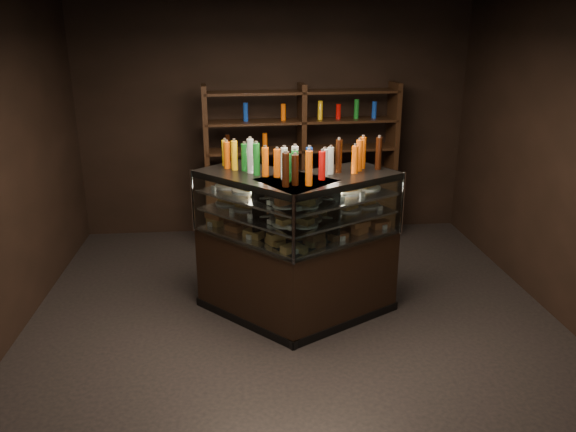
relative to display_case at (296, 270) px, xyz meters
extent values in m
plane|color=black|center=(-0.03, -0.04, -0.47)|extent=(5.00, 5.00, 0.00)
cube|color=black|center=(-0.03, 2.46, 1.03)|extent=(5.00, 0.02, 3.00)
cube|color=black|center=(-0.03, -2.54, 1.03)|extent=(5.00, 0.02, 3.00)
cube|color=black|center=(2.47, -0.04, 1.03)|extent=(0.02, 5.00, 3.00)
cube|color=black|center=(0.29, -0.04, -0.06)|extent=(1.39, 1.17, 0.81)
cube|color=black|center=(0.29, -0.04, -0.43)|extent=(1.43, 1.20, 0.08)
cube|color=black|center=(0.29, -0.04, 0.89)|extent=(1.39, 1.17, 0.06)
cube|color=silver|center=(0.29, -0.04, 0.35)|extent=(1.32, 1.10, 0.02)
cube|color=silver|center=(0.29, -0.04, 0.55)|extent=(1.32, 1.10, 0.02)
cube|color=silver|center=(0.29, -0.04, 0.72)|extent=(1.32, 1.10, 0.02)
cube|color=white|center=(0.46, -0.31, 0.63)|extent=(1.08, 0.64, 0.57)
cylinder|color=silver|center=(0.99, 0.01, 0.63)|extent=(0.03, 0.03, 0.59)
cylinder|color=silver|center=(-0.09, -0.62, 0.63)|extent=(0.03, 0.03, 0.59)
cube|color=black|center=(-0.29, 0.04, -0.06)|extent=(1.31, 1.33, 0.81)
cube|color=black|center=(-0.29, 0.04, -0.43)|extent=(1.35, 1.37, 0.08)
cube|color=black|center=(-0.29, 0.04, 0.89)|extent=(1.31, 1.33, 0.06)
cube|color=silver|center=(-0.29, 0.04, 0.35)|extent=(1.24, 1.26, 0.02)
cube|color=silver|center=(-0.29, 0.04, 0.55)|extent=(1.24, 1.26, 0.02)
cube|color=silver|center=(-0.29, 0.04, 0.72)|extent=(1.24, 1.26, 0.02)
cube|color=white|center=(-0.52, -0.18, 0.63)|extent=(0.87, 0.90, 0.57)
cylinder|color=silver|center=(-0.09, -0.62, 0.63)|extent=(0.03, 0.03, 0.59)
cylinder|color=silver|center=(-0.95, 0.28, 0.63)|extent=(0.03, 0.03, 0.59)
cube|color=#C87647|center=(-0.14, -0.33, 0.39)|extent=(0.20, 0.17, 0.06)
cube|color=#C87647|center=(0.08, -0.20, 0.39)|extent=(0.20, 0.17, 0.06)
cube|color=#C87647|center=(0.31, -0.06, 0.39)|extent=(0.20, 0.17, 0.06)
cube|color=#C87647|center=(0.53, 0.07, 0.39)|extent=(0.20, 0.17, 0.06)
cube|color=#C87647|center=(0.76, 0.20, 0.39)|extent=(0.20, 0.17, 0.06)
cylinder|color=white|center=(-0.11, -0.28, 0.56)|extent=(0.24, 0.24, 0.02)
cube|color=#C87647|center=(-0.11, -0.28, 0.60)|extent=(0.19, 0.16, 0.05)
cylinder|color=white|center=(0.09, -0.16, 0.56)|extent=(0.24, 0.24, 0.02)
cube|color=#C87647|center=(0.09, -0.16, 0.60)|extent=(0.19, 0.16, 0.05)
cylinder|color=white|center=(0.29, -0.04, 0.56)|extent=(0.24, 0.24, 0.02)
cube|color=#C87647|center=(0.29, -0.04, 0.60)|extent=(0.19, 0.16, 0.05)
cylinder|color=white|center=(0.50, 0.08, 0.56)|extent=(0.24, 0.24, 0.02)
cube|color=#C87647|center=(0.50, 0.08, 0.60)|extent=(0.19, 0.16, 0.05)
cylinder|color=white|center=(0.70, 0.20, 0.56)|extent=(0.24, 0.24, 0.02)
cube|color=#C87647|center=(0.70, 0.20, 0.60)|extent=(0.19, 0.16, 0.05)
cylinder|color=white|center=(-0.11, -0.28, 0.74)|extent=(0.24, 0.24, 0.02)
cube|color=#C87647|center=(-0.11, -0.28, 0.77)|extent=(0.19, 0.16, 0.05)
cylinder|color=white|center=(0.09, -0.16, 0.74)|extent=(0.24, 0.24, 0.02)
cube|color=#C87647|center=(0.09, -0.16, 0.77)|extent=(0.19, 0.16, 0.05)
cylinder|color=white|center=(0.29, -0.04, 0.74)|extent=(0.24, 0.24, 0.02)
cube|color=#C87647|center=(0.29, -0.04, 0.77)|extent=(0.19, 0.16, 0.05)
cylinder|color=white|center=(0.50, 0.08, 0.74)|extent=(0.24, 0.24, 0.02)
cube|color=#C87647|center=(0.50, 0.08, 0.77)|extent=(0.19, 0.16, 0.05)
cylinder|color=white|center=(0.70, 0.20, 0.74)|extent=(0.24, 0.24, 0.02)
cube|color=#C87647|center=(0.70, 0.20, 0.77)|extent=(0.19, 0.16, 0.05)
cube|color=#C87647|center=(-0.68, 0.40, 0.39)|extent=(0.19, 0.19, 0.06)
cube|color=#C87647|center=(-0.50, 0.21, 0.39)|extent=(0.19, 0.19, 0.06)
cube|color=#C87647|center=(-0.31, 0.02, 0.39)|extent=(0.19, 0.19, 0.06)
cube|color=#C87647|center=(-0.13, -0.17, 0.39)|extent=(0.19, 0.19, 0.06)
cube|color=#C87647|center=(0.05, -0.36, 0.39)|extent=(0.19, 0.19, 0.06)
cylinder|color=white|center=(-0.62, 0.38, 0.56)|extent=(0.24, 0.24, 0.02)
cube|color=#C87647|center=(-0.62, 0.38, 0.60)|extent=(0.18, 0.18, 0.05)
cylinder|color=white|center=(-0.46, 0.21, 0.56)|extent=(0.24, 0.24, 0.02)
cube|color=#C87647|center=(-0.46, 0.21, 0.60)|extent=(0.18, 0.18, 0.05)
cylinder|color=white|center=(-0.29, 0.04, 0.56)|extent=(0.24, 0.24, 0.02)
cube|color=#C87647|center=(-0.29, 0.04, 0.60)|extent=(0.18, 0.18, 0.05)
cylinder|color=white|center=(-0.13, -0.13, 0.56)|extent=(0.24, 0.24, 0.02)
cube|color=#C87647|center=(-0.13, -0.13, 0.60)|extent=(0.18, 0.18, 0.05)
cylinder|color=white|center=(0.04, -0.30, 0.56)|extent=(0.24, 0.24, 0.02)
cube|color=#C87647|center=(0.04, -0.30, 0.60)|extent=(0.18, 0.18, 0.05)
cylinder|color=white|center=(-0.62, 0.38, 0.74)|extent=(0.24, 0.24, 0.02)
cube|color=#C87647|center=(-0.62, 0.38, 0.77)|extent=(0.18, 0.18, 0.05)
cylinder|color=white|center=(-0.46, 0.21, 0.74)|extent=(0.24, 0.24, 0.02)
cube|color=#C87647|center=(-0.46, 0.21, 0.77)|extent=(0.18, 0.18, 0.05)
cylinder|color=white|center=(-0.29, 0.04, 0.74)|extent=(0.24, 0.24, 0.02)
cube|color=#C87647|center=(-0.29, 0.04, 0.77)|extent=(0.18, 0.18, 0.05)
cylinder|color=white|center=(-0.13, -0.13, 0.74)|extent=(0.24, 0.24, 0.02)
cube|color=#C87647|center=(-0.13, -0.13, 0.77)|extent=(0.18, 0.18, 0.05)
cylinder|color=white|center=(0.04, -0.30, 0.74)|extent=(0.24, 0.24, 0.02)
cube|color=#C87647|center=(0.04, -0.30, 0.77)|extent=(0.18, 0.18, 0.05)
cylinder|color=#D8590A|center=(-0.16, -0.30, 1.06)|extent=(0.06, 0.06, 0.28)
cylinder|color=silver|center=(-0.16, -0.30, 1.21)|extent=(0.03, 0.03, 0.02)
cylinder|color=#147223|center=(-0.08, -0.25, 1.06)|extent=(0.06, 0.06, 0.28)
cylinder|color=silver|center=(-0.08, -0.25, 1.21)|extent=(0.03, 0.03, 0.02)
cylinder|color=silver|center=(0.01, -0.21, 1.06)|extent=(0.06, 0.06, 0.28)
cylinder|color=silver|center=(0.01, -0.21, 1.21)|extent=(0.03, 0.03, 0.02)
cylinder|color=#0F38B2|center=(0.09, -0.16, 1.06)|extent=(0.06, 0.06, 0.28)
cylinder|color=silver|center=(0.09, -0.16, 1.21)|extent=(0.03, 0.03, 0.02)
cylinder|color=black|center=(0.17, -0.11, 1.06)|extent=(0.06, 0.06, 0.28)
cylinder|color=silver|center=(0.17, -0.11, 1.21)|extent=(0.03, 0.03, 0.02)
cylinder|color=yellow|center=(0.25, -0.06, 1.06)|extent=(0.06, 0.06, 0.28)
cylinder|color=silver|center=(0.25, -0.06, 1.21)|extent=(0.03, 0.03, 0.02)
cylinder|color=#B20C0A|center=(0.33, -0.01, 1.06)|extent=(0.06, 0.06, 0.28)
cylinder|color=silver|center=(0.33, -0.01, 1.21)|extent=(0.03, 0.03, 0.02)
cylinder|color=#D8590A|center=(0.42, 0.03, 1.06)|extent=(0.06, 0.06, 0.28)
cylinder|color=silver|center=(0.42, 0.03, 1.21)|extent=(0.03, 0.03, 0.02)
cylinder|color=#147223|center=(0.50, 0.08, 1.06)|extent=(0.06, 0.06, 0.28)
cylinder|color=silver|center=(0.50, 0.08, 1.21)|extent=(0.03, 0.03, 0.02)
cylinder|color=silver|center=(0.58, 0.13, 1.06)|extent=(0.06, 0.06, 0.28)
cylinder|color=silver|center=(0.58, 0.13, 1.21)|extent=(0.03, 0.03, 0.02)
cylinder|color=#0F38B2|center=(0.66, 0.18, 1.06)|extent=(0.06, 0.06, 0.28)
cylinder|color=silver|center=(0.66, 0.18, 1.21)|extent=(0.03, 0.03, 0.02)
cylinder|color=black|center=(0.74, 0.23, 1.06)|extent=(0.06, 0.06, 0.28)
cylinder|color=silver|center=(0.74, 0.23, 1.21)|extent=(0.03, 0.03, 0.02)
cylinder|color=#D8590A|center=(-0.65, 0.42, 1.06)|extent=(0.06, 0.06, 0.28)
cylinder|color=silver|center=(-0.65, 0.42, 1.21)|extent=(0.03, 0.03, 0.02)
cylinder|color=#147223|center=(-0.59, 0.35, 1.06)|extent=(0.06, 0.06, 0.28)
cylinder|color=silver|center=(-0.59, 0.35, 1.21)|extent=(0.03, 0.03, 0.02)
cylinder|color=silver|center=(-0.52, 0.28, 1.06)|extent=(0.06, 0.06, 0.28)
cylinder|color=silver|center=(-0.52, 0.28, 1.21)|extent=(0.03, 0.03, 0.02)
cylinder|color=#0F38B2|center=(-0.46, 0.21, 1.06)|extent=(0.06, 0.06, 0.28)
cylinder|color=silver|center=(-0.46, 0.21, 1.21)|extent=(0.03, 0.03, 0.02)
cylinder|color=black|center=(-0.39, 0.15, 1.06)|extent=(0.06, 0.06, 0.28)
cylinder|color=silver|center=(-0.39, 0.15, 1.21)|extent=(0.03, 0.03, 0.02)
cylinder|color=yellow|center=(-0.32, 0.08, 1.06)|extent=(0.06, 0.06, 0.28)
cylinder|color=silver|center=(-0.32, 0.08, 1.21)|extent=(0.03, 0.03, 0.02)
cylinder|color=#B20C0A|center=(-0.26, 0.01, 1.06)|extent=(0.06, 0.06, 0.28)
cylinder|color=silver|center=(-0.26, 0.01, 1.21)|extent=(0.03, 0.03, 0.02)
cylinder|color=#D8590A|center=(-0.19, -0.06, 1.06)|extent=(0.06, 0.06, 0.28)
cylinder|color=silver|center=(-0.19, -0.06, 1.21)|extent=(0.03, 0.03, 0.02)
cylinder|color=#147223|center=(-0.13, -0.13, 1.06)|extent=(0.06, 0.06, 0.28)
cylinder|color=silver|center=(-0.13, -0.13, 1.21)|extent=(0.03, 0.03, 0.02)
cylinder|color=silver|center=(-0.06, -0.20, 1.06)|extent=(0.06, 0.06, 0.28)
cylinder|color=silver|center=(-0.06, -0.20, 1.21)|extent=(0.03, 0.03, 0.02)
cylinder|color=#0F38B2|center=(0.00, -0.27, 1.06)|extent=(0.06, 0.06, 0.28)
cylinder|color=silver|center=(0.00, -0.27, 1.21)|extent=(0.03, 0.03, 0.02)
cylinder|color=black|center=(0.07, -0.33, 1.06)|extent=(0.06, 0.06, 0.28)
cylinder|color=silver|center=(0.07, -0.33, 1.21)|extent=(0.03, 0.03, 0.02)
cylinder|color=black|center=(0.77, 1.34, -0.39)|extent=(0.20, 0.20, 0.15)
cone|color=#1E5D1A|center=(0.77, 1.34, -0.10)|extent=(0.31, 0.31, 0.43)
cone|color=#1E5D1A|center=(0.77, 1.34, 0.04)|extent=(0.24, 0.24, 0.30)
cube|color=black|center=(0.28, 2.01, -0.02)|extent=(2.42, 0.57, 0.90)
cube|color=black|center=(-0.89, 1.93, 0.98)|extent=(0.08, 0.38, 1.10)
cube|color=black|center=(0.28, 2.01, 0.98)|extent=(0.08, 0.38, 1.10)
cube|color=black|center=(1.44, 2.08, 0.98)|extent=(0.08, 0.38, 1.10)
cube|color=black|center=(0.28, 2.01, 0.73)|extent=(2.37, 0.53, 0.03)
cube|color=black|center=(0.28, 2.01, 1.08)|extent=(2.37, 0.53, 0.03)
cube|color=black|center=(0.28, 2.01, 1.43)|extent=(2.37, 0.53, 0.03)
cylinder|color=#D8590A|center=(-0.63, 1.95, 0.86)|extent=(0.06, 0.06, 0.22)
cylinder|color=#147223|center=(-0.41, 1.97, 0.86)|extent=(0.06, 0.06, 0.22)
cylinder|color=silver|center=(-0.18, 1.98, 0.86)|extent=(0.06, 0.06, 0.22)
cylinder|color=#0F38B2|center=(0.05, 1.99, 0.86)|extent=(0.06, 0.06, 0.22)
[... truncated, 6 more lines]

